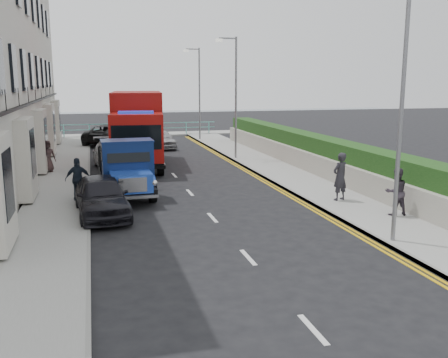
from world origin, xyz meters
TOP-DOWN VIEW (x-y plane):
  - ground at (0.00, 0.00)m, footprint 120.00×120.00m
  - pavement_west at (-5.20, 9.00)m, footprint 2.40×38.00m
  - pavement_east at (5.30, 9.00)m, footprint 2.60×38.00m
  - promenade at (0.00, 29.00)m, footprint 30.00×2.50m
  - sea_plane at (0.00, 60.00)m, footprint 120.00×120.00m
  - garden_east at (7.21, 9.00)m, footprint 1.45×28.00m
  - seafront_railing at (0.00, 28.20)m, footprint 13.00×0.08m
  - lamp_near at (4.18, -2.00)m, footprint 1.23×0.18m
  - lamp_mid at (4.18, 14.00)m, footprint 1.23×0.18m
  - lamp_far at (4.18, 24.00)m, footprint 1.23×0.18m
  - bedford_lorry at (-2.55, 5.56)m, footprint 2.07×4.95m
  - red_lorry at (-1.42, 13.36)m, footprint 3.32×7.79m
  - parked_car_front at (-3.60, 3.19)m, footprint 1.96×4.24m
  - parked_car_mid at (-2.60, 12.00)m, footprint 1.57×4.45m
  - parked_car_rear at (-2.60, 12.45)m, footprint 2.65×5.53m
  - seafront_car_left at (-2.65, 23.63)m, footprint 4.12×5.71m
  - seafront_car_right at (0.76, 20.21)m, footprint 1.91×3.88m
  - pedestrian_east_near at (5.13, 2.79)m, footprint 0.77×0.64m
  - pedestrian_east_far at (5.92, 0.37)m, footprint 0.79×0.62m
  - pedestrian_west_near at (-4.40, 5.35)m, footprint 0.95×0.42m
  - pedestrian_west_far at (-6.00, 11.97)m, footprint 0.87×0.69m

SIDE VIEW (x-z plane):
  - ground at x=0.00m, z-range 0.00..0.00m
  - sea_plane at x=0.00m, z-range 0.00..0.00m
  - pavement_west at x=-5.20m, z-range 0.00..0.12m
  - pavement_east at x=5.30m, z-range 0.00..0.12m
  - promenade at x=0.00m, z-range 0.00..0.12m
  - seafront_railing at x=0.00m, z-range 0.03..1.14m
  - seafront_car_right at x=0.76m, z-range 0.00..1.27m
  - parked_car_front at x=-3.60m, z-range 0.00..1.41m
  - seafront_car_left at x=-2.65m, z-range 0.00..1.44m
  - parked_car_mid at x=-2.60m, z-range 0.00..1.46m
  - parked_car_rear at x=-2.60m, z-range 0.00..1.55m
  - garden_east at x=7.21m, z-range 0.02..1.77m
  - pedestrian_west_far at x=-6.00m, z-range 0.12..1.69m
  - pedestrian_east_far at x=5.92m, z-range 0.12..1.72m
  - pedestrian_west_near at x=-4.40m, z-range 0.12..1.73m
  - pedestrian_east_near at x=5.13m, z-range 0.12..1.94m
  - bedford_lorry at x=-2.55m, z-range -0.09..2.22m
  - red_lorry at x=-1.42m, z-range 0.13..4.10m
  - lamp_near at x=4.18m, z-range 0.50..7.50m
  - lamp_mid at x=4.18m, z-range 0.50..7.50m
  - lamp_far at x=4.18m, z-range 0.50..7.50m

